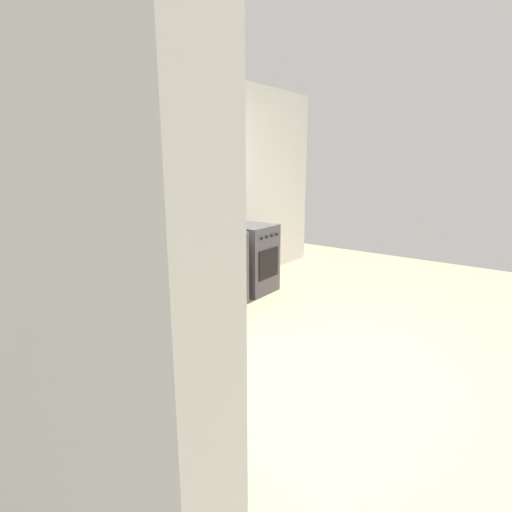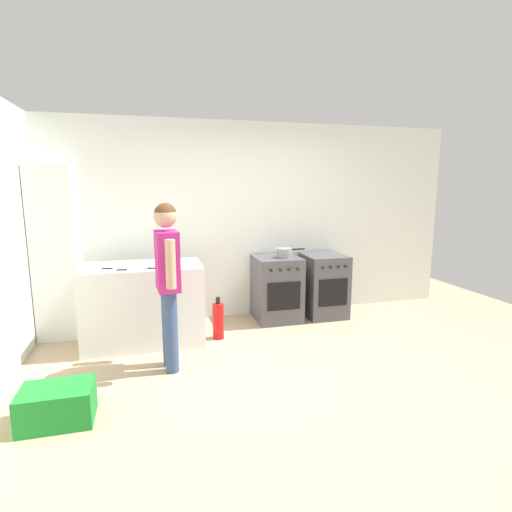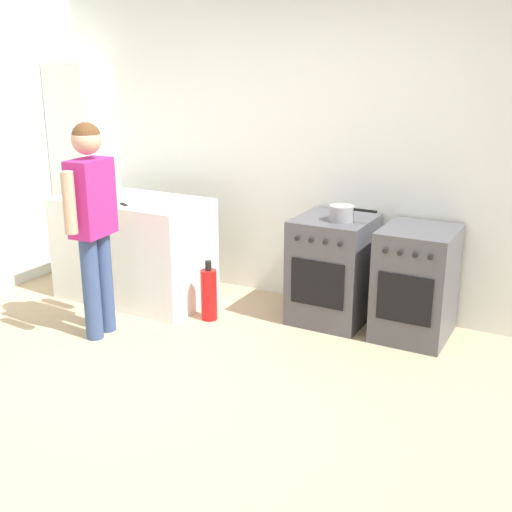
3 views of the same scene
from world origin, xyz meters
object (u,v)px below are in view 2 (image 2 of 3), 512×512
object	(u,v)px
knife_paring	(155,268)
larder_cabinet	(57,253)
fire_extinguisher	(218,321)
person	(168,272)
recycling_crate_lower	(57,405)
pot	(285,253)
oven_right	(323,285)
knife_bread	(111,270)
knife_utility	(102,269)
oven_left	(277,288)

from	to	relation	value
knife_paring	larder_cabinet	world-z (taller)	larder_cabinet
fire_extinguisher	larder_cabinet	xyz separation A→B (m)	(-1.78, 0.58, 0.78)
person	recycling_crate_lower	bearing A→B (deg)	-140.89
larder_cabinet	pot	bearing A→B (deg)	-3.35
knife_paring	person	size ratio (longest dim) A/B	0.12
larder_cabinet	recycling_crate_lower	bearing A→B (deg)	-80.61
person	larder_cabinet	world-z (taller)	larder_cabinet
knife_paring	person	bearing A→B (deg)	-77.50
oven_right	person	bearing A→B (deg)	-152.15
knife_bread	oven_right	bearing A→B (deg)	12.43
knife_utility	oven_left	bearing A→B (deg)	12.96
pot	knife_bread	bearing A→B (deg)	-165.70
knife_bread	knife_paring	size ratio (longest dim) A/B	1.77
oven_left	recycling_crate_lower	xyz separation A→B (m)	(-2.33, -1.84, -0.29)
knife_bread	larder_cabinet	bearing A→B (deg)	133.08
oven_left	knife_bread	bearing A→B (deg)	-163.58
oven_right	fire_extinguisher	world-z (taller)	oven_right
knife_utility	knife_paring	size ratio (longest dim) A/B	1.26
pot	fire_extinguisher	bearing A→B (deg)	-156.26
pot	person	xyz separation A→B (m)	(-1.53, -1.06, 0.05)
fire_extinguisher	recycling_crate_lower	bearing A→B (deg)	-137.03
oven_left	recycling_crate_lower	bearing A→B (deg)	-141.73
knife_utility	knife_bread	size ratio (longest dim) A/B	0.71
knife_bread	recycling_crate_lower	xyz separation A→B (m)	(-0.33, -1.25, -0.76)
oven_right	fire_extinguisher	distance (m)	1.63
recycling_crate_lower	fire_extinguisher	bearing A→B (deg)	42.97
recycling_crate_lower	larder_cabinet	xyz separation A→B (m)	(-0.32, 1.94, 0.86)
fire_extinguisher	larder_cabinet	size ratio (longest dim) A/B	0.25
oven_left	pot	bearing A→B (deg)	-34.45
pot	recycling_crate_lower	size ratio (longest dim) A/B	0.72
oven_left	person	size ratio (longest dim) A/B	0.53
pot	oven_right	bearing A→B (deg)	5.62
oven_right	knife_paring	size ratio (longest dim) A/B	4.28
knife_utility	knife_paring	bearing A→B (deg)	-13.57
pot	person	distance (m)	1.87
knife_bread	person	distance (m)	0.77
pot	person	size ratio (longest dim) A/B	0.23
pot	fire_extinguisher	xyz separation A→B (m)	(-0.95, -0.42, -0.69)
oven_left	knife_paring	size ratio (longest dim) A/B	4.28
oven_left	larder_cabinet	world-z (taller)	larder_cabinet
larder_cabinet	knife_utility	bearing A→B (deg)	-47.21
oven_left	fire_extinguisher	xyz separation A→B (m)	(-0.87, -0.48, -0.21)
knife_utility	fire_extinguisher	distance (m)	1.42
knife_paring	oven_right	bearing A→B (deg)	15.40
oven_right	knife_bread	size ratio (longest dim) A/B	2.42
knife_utility	fire_extinguisher	bearing A→B (deg)	0.31
oven_right	oven_left	bearing A→B (deg)	180.00
knife_bread	person	size ratio (longest dim) A/B	0.22
larder_cabinet	oven_left	bearing A→B (deg)	-2.21
knife_paring	person	world-z (taller)	person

